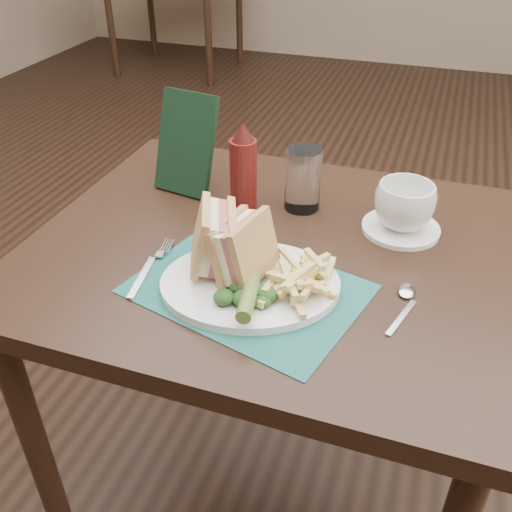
# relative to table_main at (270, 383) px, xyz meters

# --- Properties ---
(floor) EXTENTS (7.00, 7.00, 0.00)m
(floor) POSITION_rel_table_main_xyz_m (0.00, 0.50, -0.38)
(floor) COLOR black
(floor) RESTS_ON ground
(wall_back) EXTENTS (6.00, 0.00, 6.00)m
(wall_back) POSITION_rel_table_main_xyz_m (0.00, 4.00, -0.38)
(wall_back) COLOR gray
(wall_back) RESTS_ON ground
(table_main) EXTENTS (0.90, 0.75, 0.75)m
(table_main) POSITION_rel_table_main_xyz_m (0.00, 0.00, 0.00)
(table_main) COLOR black
(table_main) RESTS_ON ground
(table_bg_left) EXTENTS (0.90, 0.75, 0.75)m
(table_bg_left) POSITION_rel_table_main_xyz_m (-1.80, 3.30, 0.00)
(table_bg_left) COLOR black
(table_bg_left) RESTS_ON ground
(placemat) EXTENTS (0.42, 0.35, 0.00)m
(placemat) POSITION_rel_table_main_xyz_m (0.00, -0.15, 0.38)
(placemat) COLOR #1B5852
(placemat) RESTS_ON table_main
(plate) EXTENTS (0.36, 0.32, 0.01)m
(plate) POSITION_rel_table_main_xyz_m (0.01, -0.14, 0.38)
(plate) COLOR white
(plate) RESTS_ON placemat
(sandwich_half_a) EXTENTS (0.12, 0.14, 0.11)m
(sandwich_half_a) POSITION_rel_table_main_xyz_m (-0.09, -0.13, 0.45)
(sandwich_half_a) COLOR tan
(sandwich_half_a) RESTS_ON plate
(sandwich_half_b) EXTENTS (0.10, 0.13, 0.11)m
(sandwich_half_b) POSITION_rel_table_main_xyz_m (-0.03, -0.13, 0.45)
(sandwich_half_b) COLOR tan
(sandwich_half_b) RESTS_ON plate
(kale_garnish) EXTENTS (0.11, 0.08, 0.03)m
(kale_garnish) POSITION_rel_table_main_xyz_m (0.02, -0.20, 0.41)
(kale_garnish) COLOR #193915
(kale_garnish) RESTS_ON plate
(pickle_spear) EXTENTS (0.05, 0.12, 0.03)m
(pickle_spear) POSITION_rel_table_main_xyz_m (0.03, -0.20, 0.41)
(pickle_spear) COLOR #50702A
(pickle_spear) RESTS_ON plate
(fries_pile) EXTENTS (0.18, 0.20, 0.05)m
(fries_pile) POSITION_rel_table_main_xyz_m (0.08, -0.13, 0.42)
(fries_pile) COLOR #E9CF74
(fries_pile) RESTS_ON plate
(fork) EXTENTS (0.06, 0.17, 0.01)m
(fork) POSITION_rel_table_main_xyz_m (-0.18, -0.15, 0.38)
(fork) COLOR silver
(fork) RESTS_ON placemat
(spoon) EXTENTS (0.08, 0.15, 0.01)m
(spoon) POSITION_rel_table_main_xyz_m (0.26, -0.11, 0.38)
(spoon) COLOR silver
(spoon) RESTS_ON table_main
(saucer) EXTENTS (0.16, 0.16, 0.01)m
(saucer) POSITION_rel_table_main_xyz_m (0.22, 0.13, 0.38)
(saucer) COLOR white
(saucer) RESTS_ON table_main
(coffee_cup) EXTENTS (0.15, 0.15, 0.09)m
(coffee_cup) POSITION_rel_table_main_xyz_m (0.22, 0.13, 0.43)
(coffee_cup) COLOR white
(coffee_cup) RESTS_ON saucer
(drinking_glass) EXTENTS (0.08, 0.08, 0.13)m
(drinking_glass) POSITION_rel_table_main_xyz_m (0.01, 0.15, 0.44)
(drinking_glass) COLOR white
(drinking_glass) RESTS_ON table_main
(ketchup_bottle) EXTENTS (0.06, 0.06, 0.19)m
(ketchup_bottle) POSITION_rel_table_main_xyz_m (-0.10, 0.11, 0.47)
(ketchup_bottle) COLOR #53110E
(ketchup_bottle) RESTS_ON table_main
(check_presenter) EXTENTS (0.14, 0.10, 0.21)m
(check_presenter) POSITION_rel_table_main_xyz_m (-0.24, 0.16, 0.48)
(check_presenter) COLOR black
(check_presenter) RESTS_ON table_main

